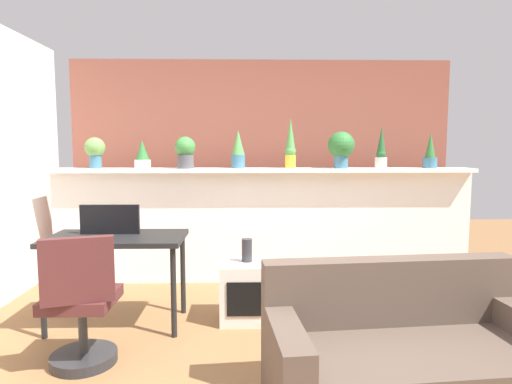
{
  "coord_description": "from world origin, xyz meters",
  "views": [
    {
      "loc": [
        -0.18,
        -2.7,
        1.47
      ],
      "look_at": [
        -0.1,
        1.02,
        1.09
      ],
      "focal_mm": 30.54,
      "sensor_mm": 36.0,
      "label": 1
    }
  ],
  "objects_px": {
    "potted_plant_3": "(238,150)",
    "potted_plant_5": "(341,147)",
    "potted_plant_1": "(142,155)",
    "tv_monitor": "(110,219)",
    "potted_plant_7": "(430,153)",
    "couch": "(407,360)",
    "vase_on_shelf": "(247,250)",
    "side_cube_shelf": "(244,291)",
    "potted_plant_0": "(95,150)",
    "potted_plant_6": "(381,151)",
    "office_chair": "(81,311)",
    "potted_plant_4": "(290,145)",
    "potted_plant_2": "(185,151)",
    "desk": "(117,246)"
  },
  "relations": [
    {
      "from": "potted_plant_0",
      "to": "couch",
      "type": "height_order",
      "value": "potted_plant_0"
    },
    {
      "from": "desk",
      "to": "vase_on_shelf",
      "type": "xyz_separation_m",
      "value": [
        1.07,
        0.11,
        -0.07
      ]
    },
    {
      "from": "potted_plant_5",
      "to": "tv_monitor",
      "type": "distance_m",
      "value": 2.46
    },
    {
      "from": "desk",
      "to": "side_cube_shelf",
      "type": "distance_m",
      "value": 1.13
    },
    {
      "from": "vase_on_shelf",
      "to": "potted_plant_1",
      "type": "bearing_deg",
      "value": 137.01
    },
    {
      "from": "potted_plant_0",
      "to": "potted_plant_5",
      "type": "xyz_separation_m",
      "value": [
        2.61,
        -0.03,
        0.03
      ]
    },
    {
      "from": "potted_plant_3",
      "to": "potted_plant_7",
      "type": "bearing_deg",
      "value": -0.29
    },
    {
      "from": "potted_plant_6",
      "to": "potted_plant_7",
      "type": "height_order",
      "value": "potted_plant_6"
    },
    {
      "from": "potted_plant_0",
      "to": "potted_plant_1",
      "type": "height_order",
      "value": "potted_plant_0"
    },
    {
      "from": "potted_plant_7",
      "to": "vase_on_shelf",
      "type": "bearing_deg",
      "value": -151.96
    },
    {
      "from": "potted_plant_7",
      "to": "tv_monitor",
      "type": "distance_m",
      "value": 3.35
    },
    {
      "from": "potted_plant_2",
      "to": "potted_plant_6",
      "type": "xyz_separation_m",
      "value": [
        2.09,
        0.01,
        0.0
      ]
    },
    {
      "from": "potted_plant_3",
      "to": "tv_monitor",
      "type": "relative_size",
      "value": 0.84
    },
    {
      "from": "potted_plant_3",
      "to": "desk",
      "type": "xyz_separation_m",
      "value": [
        -0.98,
        -1.18,
        -0.78
      ]
    },
    {
      "from": "potted_plant_0",
      "to": "potted_plant_6",
      "type": "distance_m",
      "value": 3.04
    },
    {
      "from": "potted_plant_6",
      "to": "side_cube_shelf",
      "type": "bearing_deg",
      "value": -144.53
    },
    {
      "from": "desk",
      "to": "potted_plant_2",
      "type": "bearing_deg",
      "value": 69.24
    },
    {
      "from": "potted_plant_6",
      "to": "couch",
      "type": "distance_m",
      "value": 2.66
    },
    {
      "from": "potted_plant_0",
      "to": "office_chair",
      "type": "xyz_separation_m",
      "value": [
        0.51,
        -1.85,
        -1.05
      ]
    },
    {
      "from": "side_cube_shelf",
      "to": "office_chair",
      "type": "bearing_deg",
      "value": -144.06
    },
    {
      "from": "potted_plant_2",
      "to": "desk",
      "type": "xyz_separation_m",
      "value": [
        -0.42,
        -1.11,
        -0.76
      ]
    },
    {
      "from": "desk",
      "to": "tv_monitor",
      "type": "distance_m",
      "value": 0.23
    },
    {
      "from": "side_cube_shelf",
      "to": "couch",
      "type": "relative_size",
      "value": 0.31
    },
    {
      "from": "vase_on_shelf",
      "to": "office_chair",
      "type": "bearing_deg",
      "value": -143.54
    },
    {
      "from": "office_chair",
      "to": "couch",
      "type": "xyz_separation_m",
      "value": [
        1.99,
        -0.51,
        -0.11
      ]
    },
    {
      "from": "potted_plant_6",
      "to": "vase_on_shelf",
      "type": "xyz_separation_m",
      "value": [
        -1.44,
        -1.01,
        -0.83
      ]
    },
    {
      "from": "potted_plant_4",
      "to": "desk",
      "type": "relative_size",
      "value": 0.49
    },
    {
      "from": "potted_plant_2",
      "to": "potted_plant_3",
      "type": "xyz_separation_m",
      "value": [
        0.56,
        0.07,
        0.02
      ]
    },
    {
      "from": "potted_plant_0",
      "to": "potted_plant_6",
      "type": "bearing_deg",
      "value": -0.56
    },
    {
      "from": "potted_plant_7",
      "to": "couch",
      "type": "distance_m",
      "value": 2.86
    },
    {
      "from": "potted_plant_6",
      "to": "office_chair",
      "type": "height_order",
      "value": "potted_plant_6"
    },
    {
      "from": "potted_plant_1",
      "to": "office_chair",
      "type": "distance_m",
      "value": 2.09
    },
    {
      "from": "potted_plant_3",
      "to": "office_chair",
      "type": "height_order",
      "value": "potted_plant_3"
    },
    {
      "from": "potted_plant_2",
      "to": "tv_monitor",
      "type": "xyz_separation_m",
      "value": [
        -0.49,
        -1.03,
        -0.55
      ]
    },
    {
      "from": "potted_plant_4",
      "to": "potted_plant_2",
      "type": "bearing_deg",
      "value": -176.2
    },
    {
      "from": "potted_plant_4",
      "to": "potted_plant_6",
      "type": "xyz_separation_m",
      "value": [
        0.97,
        -0.06,
        -0.06
      ]
    },
    {
      "from": "potted_plant_3",
      "to": "potted_plant_5",
      "type": "height_order",
      "value": "potted_plant_3"
    },
    {
      "from": "potted_plant_3",
      "to": "side_cube_shelf",
      "type": "xyz_separation_m",
      "value": [
        0.07,
        -1.1,
        -1.19
      ]
    },
    {
      "from": "potted_plant_4",
      "to": "potted_plant_6",
      "type": "bearing_deg",
      "value": -3.78
    },
    {
      "from": "potted_plant_3",
      "to": "potted_plant_6",
      "type": "distance_m",
      "value": 1.53
    },
    {
      "from": "potted_plant_1",
      "to": "tv_monitor",
      "type": "relative_size",
      "value": 0.62
    },
    {
      "from": "potted_plant_1",
      "to": "potted_plant_6",
      "type": "distance_m",
      "value": 2.55
    },
    {
      "from": "potted_plant_0",
      "to": "side_cube_shelf",
      "type": "xyz_separation_m",
      "value": [
        1.58,
        -1.07,
        -1.19
      ]
    },
    {
      "from": "potted_plant_4",
      "to": "potted_plant_6",
      "type": "relative_size",
      "value": 1.19
    },
    {
      "from": "potted_plant_0",
      "to": "desk",
      "type": "relative_size",
      "value": 0.3
    },
    {
      "from": "potted_plant_1",
      "to": "side_cube_shelf",
      "type": "distance_m",
      "value": 1.89
    },
    {
      "from": "potted_plant_2",
      "to": "potted_plant_5",
      "type": "distance_m",
      "value": 1.66
    },
    {
      "from": "vase_on_shelf",
      "to": "couch",
      "type": "xyz_separation_m",
      "value": [
        0.89,
        -1.32,
        -0.32
      ]
    },
    {
      "from": "potted_plant_1",
      "to": "tv_monitor",
      "type": "height_order",
      "value": "potted_plant_1"
    },
    {
      "from": "potted_plant_2",
      "to": "potted_plant_4",
      "type": "xyz_separation_m",
      "value": [
        1.12,
        0.07,
        0.06
      ]
    }
  ]
}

